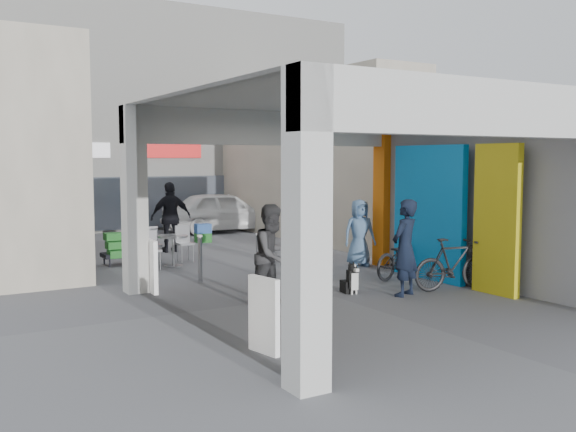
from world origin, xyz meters
TOP-DOWN VIEW (x-y plane):
  - ground at (0.00, 0.00)m, footprint 90.00×90.00m
  - arcade_canopy at (0.54, -0.82)m, footprint 6.40×6.45m
  - far_building at (-0.00, 13.99)m, footprint 18.00×4.08m
  - plaza_bldg_left at (-4.50, 7.50)m, footprint 2.00×9.00m
  - plaza_bldg_right at (4.50, 7.50)m, footprint 2.00×9.00m
  - bollard_left at (-1.57, 2.30)m, footprint 0.09×0.09m
  - bollard_center at (-0.14, 2.45)m, footprint 0.09×0.09m
  - bollard_right at (1.55, 2.49)m, footprint 0.09×0.09m
  - advert_board_near at (-2.75, -2.58)m, footprint 0.19×0.56m
  - advert_board_far at (-2.75, 1.82)m, footprint 0.12×0.55m
  - cafe_set at (-1.45, 4.71)m, footprint 1.46×1.18m
  - produce_stand at (-2.18, 5.30)m, footprint 1.14×0.62m
  - crate_stack at (0.98, 8.08)m, footprint 0.49×0.40m
  - border_collie at (0.43, -0.16)m, footprint 0.22×0.44m
  - man_with_dog at (1.15, -0.84)m, footprint 0.76×0.64m
  - man_back_turned at (-1.27, -0.21)m, footprint 1.00×0.87m
  - man_elderly at (2.44, 2.23)m, footprint 0.87×0.68m
  - man_crates at (-0.54, 6.68)m, footprint 1.12×0.50m
  - bicycle_front at (2.30, 0.56)m, footprint 1.83×1.02m
  - bicycle_rear at (2.30, -0.94)m, footprint 1.75×0.82m
  - white_van at (2.69, 10.30)m, footprint 4.28×2.06m

SIDE VIEW (x-z plane):
  - ground at x=0.00m, z-range 0.00..0.00m
  - border_collie at x=0.43m, z-range -0.06..0.54m
  - crate_stack at x=0.98m, z-range 0.00..0.56m
  - produce_stand at x=-2.18m, z-range -0.08..0.67m
  - cafe_set at x=-1.45m, z-range -0.13..0.75m
  - bollard_center at x=-0.14m, z-range 0.00..0.89m
  - bollard_right at x=1.55m, z-range 0.00..0.89m
  - bicycle_front at x=2.30m, z-range 0.00..0.91m
  - bollard_left at x=-1.57m, z-range 0.00..0.96m
  - advert_board_near at x=-2.75m, z-range 0.01..1.01m
  - advert_board_far at x=-2.75m, z-range 0.01..1.01m
  - bicycle_rear at x=2.30m, z-range 0.00..1.01m
  - white_van at x=2.69m, z-range 0.00..1.41m
  - man_elderly at x=2.44m, z-range 0.00..1.57m
  - man_back_turned at x=-1.27m, z-range 0.00..1.74m
  - man_with_dog at x=1.15m, z-range 0.00..1.78m
  - man_crates at x=-0.54m, z-range 0.00..1.89m
  - arcade_canopy at x=0.54m, z-range -0.90..5.50m
  - plaza_bldg_left at x=-4.50m, z-range 0.00..5.00m
  - plaza_bldg_right at x=4.50m, z-range 0.00..5.00m
  - far_building at x=0.00m, z-range -0.01..7.99m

